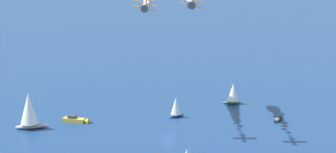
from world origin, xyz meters
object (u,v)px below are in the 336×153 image
Objects in this scene: motorboat_trailing at (278,120)px; biplane_wingman at (145,7)px; sailboat_far_stbd at (233,93)px; biplane_lead at (192,4)px; sailboat_near_centre at (29,110)px; wingwalker_wingman at (147,0)px; motorboat_inshore at (77,120)px; sailboat_far_port at (176,107)px.

biplane_wingman is (37.89, 27.91, 40.22)m from motorboat_trailing.
sailboat_far_stbd is 55.98m from biplane_lead.
biplane_wingman is at bearing 7.27° from biplane_lead.
sailboat_near_centre is 53.77m from wingwalker_wingman.
sailboat_near_centre is at bearing 44.82° from motorboat_inshore.
sailboat_far_port is at bearing -97.54° from wingwalker_wingman.
biplane_wingman reaches higher than sailboat_near_centre.
motorboat_inshore is at bearing 40.86° from sailboat_far_stbd.
biplane_lead is (23.72, 26.10, 41.53)m from motorboat_trailing.
biplane_lead is 4.88× the size of wingwalker_wingman.
motorboat_trailing is 61.91m from biplane_wingman.
biplane_wingman is at bearing 17.09° from wingwalker_wingman.
biplane_wingman is at bearing -168.94° from sailboat_near_centre.
biplane_lead is at bearing 177.17° from motorboat_inshore.
wingwalker_wingman is at bearing 67.30° from sailboat_far_stbd.
sailboat_near_centre is 8.90× the size of wingwalker_wingman.
sailboat_near_centre is 49.86m from sailboat_far_port.
biplane_wingman reaches higher than motorboat_trailing.
motorboat_inshore is 58.17m from biplane_lead.
motorboat_inshore is at bearing -8.13° from biplane_wingman.
sailboat_near_centre is at bearing 24.93° from motorboat_trailing.
biplane_wingman is at bearing 36.37° from motorboat_trailing.
sailboat_far_stbd is (-15.26, -22.79, 0.66)m from sailboat_far_port.
biplane_wingman is (14.17, 1.81, -1.31)m from biplane_lead.
wingwalker_wingman is (-0.49, -0.15, 2.09)m from biplane_wingman.
wingwalker_wingman reaches higher than sailboat_near_centre.
biplane_lead is at bearing 120.95° from sailboat_far_port.
biplane_wingman is at bearing 171.87° from motorboat_inshore.
sailboat_near_centre is at bearing 33.78° from sailboat_far_port.
sailboat_far_stbd is 60.30m from wingwalker_wingman.
motorboat_inshore is at bearing 28.62° from sailboat_far_port.
wingwalker_wingman is at bearing -168.86° from sailboat_near_centre.
biplane_lead is at bearing -172.73° from biplane_wingman.
sailboat_far_stbd reaches higher than sailboat_far_port.
motorboat_trailing is 0.71× the size of biplane_lead.
biplane_lead is (4.23, 41.18, 37.68)m from sailboat_far_stbd.
sailboat_far_port is 0.82× the size of motorboat_inshore.
biplane_lead reaches higher than motorboat_inshore.
biplane_lead is at bearing -173.09° from wingwalker_wingman.
wingwalker_wingman reaches higher than motorboat_inshore.
wingwalker_wingman is (13.69, 1.66, 0.78)m from biplane_lead.
sailboat_far_port is 27.43m from sailboat_far_stbd.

